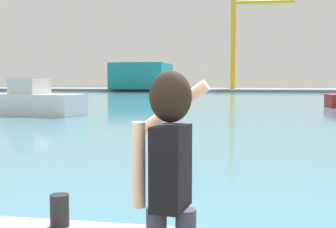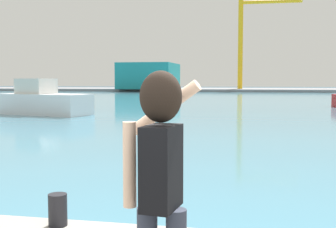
# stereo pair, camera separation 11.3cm
# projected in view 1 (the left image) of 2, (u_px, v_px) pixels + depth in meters

# --- Properties ---
(ground_plane) EXTENTS (220.00, 220.00, 0.00)m
(ground_plane) POSITION_uv_depth(u_px,v_px,m) (243.00, 99.00, 52.05)
(ground_plane) COLOR #334751
(harbor_water) EXTENTS (140.00, 100.00, 0.02)m
(harbor_water) POSITION_uv_depth(u_px,v_px,m) (243.00, 99.00, 54.01)
(harbor_water) COLOR teal
(harbor_water) RESTS_ON ground_plane
(far_shore_dock) EXTENTS (140.00, 20.00, 0.54)m
(far_shore_dock) POSITION_uv_depth(u_px,v_px,m) (245.00, 90.00, 93.21)
(far_shore_dock) COLOR gray
(far_shore_dock) RESTS_ON ground_plane
(person_photographer) EXTENTS (0.53, 0.56, 1.74)m
(person_photographer) POSITION_uv_depth(u_px,v_px,m) (170.00, 172.00, 2.88)
(person_photographer) COLOR #2D3342
(person_photographer) RESTS_ON quay_promenade
(harbor_bollard) EXTENTS (0.22, 0.22, 0.37)m
(harbor_bollard) POSITION_uv_depth(u_px,v_px,m) (60.00, 210.00, 4.97)
(harbor_bollard) COLOR black
(harbor_bollard) RESTS_ON quay_promenade
(boat_moored) EXTENTS (6.52, 3.90, 2.36)m
(boat_moored) POSITION_uv_depth(u_px,v_px,m) (37.00, 101.00, 28.28)
(boat_moored) COLOR white
(boat_moored) RESTS_ON harbor_water
(warehouse_left) EXTENTS (10.94, 13.35, 5.32)m
(warehouse_left) POSITION_uv_depth(u_px,v_px,m) (142.00, 76.00, 91.51)
(warehouse_left) COLOR teal
(warehouse_left) RESTS_ON far_shore_dock
(port_crane) EXTENTS (12.69, 1.12, 18.55)m
(port_crane) POSITION_uv_depth(u_px,v_px,m) (240.00, 34.00, 89.65)
(port_crane) COLOR yellow
(port_crane) RESTS_ON far_shore_dock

